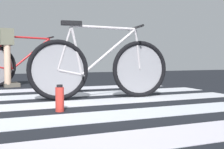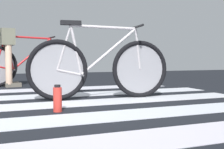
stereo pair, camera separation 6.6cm
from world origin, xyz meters
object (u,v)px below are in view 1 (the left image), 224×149
Objects in this scene: bicycle_2_of_2 at (25,64)px; cyclist_2_of_2 at (6,50)px; bicycle_1_of_2 at (100,67)px; water_bottle at (60,99)px.

cyclist_2_of_2 is (-0.31, -0.03, 0.26)m from bicycle_2_of_2.
bicycle_1_of_2 is 1.73× the size of cyclist_2_of_2.
bicycle_2_of_2 is at bearing 115.61° from bicycle_1_of_2.
cyclist_2_of_2 reaches higher than bicycle_2_of_2.
bicycle_1_of_2 is 0.94m from water_bottle.
water_bottle is (-0.64, -0.64, -0.27)m from bicycle_1_of_2.
water_bottle is at bearing -127.39° from bicycle_1_of_2.
bicycle_1_of_2 is 2.18m from bicycle_2_of_2.
bicycle_1_of_2 is at bearing 45.40° from water_bottle.
water_bottle is at bearing -88.76° from cyclist_2_of_2.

